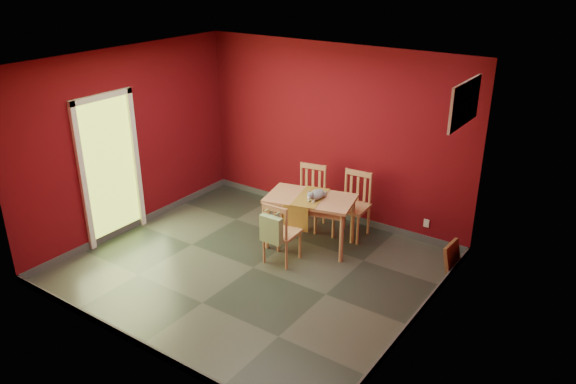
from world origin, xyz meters
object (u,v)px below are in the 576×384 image
Objects in this scene: chair_far_left at (309,196)px; tote_bag at (271,229)px; chair_far_right at (353,204)px; dining_table at (310,203)px; cat at (317,193)px; picture_frame at (452,257)px; chair_near at (280,232)px.

chair_far_left is 2.18× the size of tote_bag.
chair_far_left is 0.70m from chair_far_right.
chair_far_left is at bearing 123.73° from dining_table.
dining_table is 3.66× the size of cat.
dining_table is at bearing -166.06° from picture_frame.
chair_far_left reaches higher than chair_near.
chair_near is (-0.41, -1.25, -0.04)m from chair_far_right.
dining_table is at bearing 85.06° from tote_bag.
chair_far_left is 1.08× the size of chair_near.
picture_frame is (1.98, 1.30, -0.38)m from tote_bag.
tote_bag is (0.01, -0.21, 0.13)m from chair_near.
chair_near is at bearing -97.36° from dining_table.
chair_near is 2.28m from picture_frame.
cat reaches higher than tote_bag.
dining_table is at bearing 82.64° from chair_near.
dining_table is 3.32× the size of picture_frame.
chair_far_right is 2.66× the size of cat.
picture_frame is at bearing 33.30° from tote_bag.
cat is at bearing -109.81° from chair_far_right.
picture_frame is (1.81, 0.48, -0.64)m from cat.
tote_bag is at bearing -146.70° from picture_frame.
chair_far_right is at bearing 8.18° from chair_far_left.
picture_frame is (1.99, 1.09, -0.25)m from chair_near.
chair_far_right reaches higher than cat.
chair_far_left is 2.62× the size of cat.
chair_far_left is at bearing 111.67° from cat.
chair_far_right is 2.22× the size of tote_bag.
chair_far_right reaches higher than picture_frame.
chair_far_right is (0.69, 0.10, 0.01)m from chair_far_left.
picture_frame is at bearing 28.66° from chair_near.
tote_bag is at bearing -78.02° from chair_far_left.
chair_near reaches higher than dining_table.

